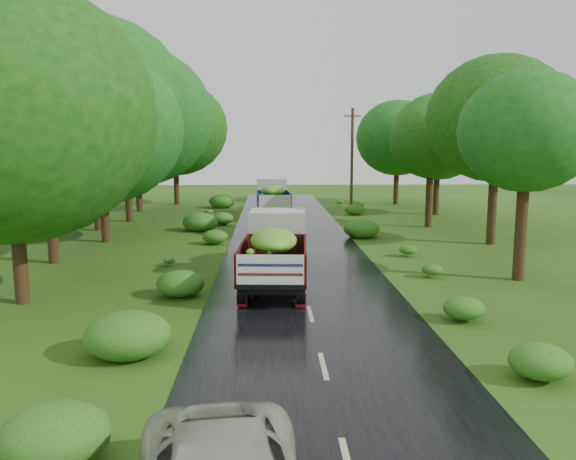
{
  "coord_description": "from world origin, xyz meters",
  "views": [
    {
      "loc": [
        -1.24,
        -12.16,
        5.0
      ],
      "look_at": [
        -0.47,
        9.69,
        1.7
      ],
      "focal_mm": 35.0,
      "sensor_mm": 36.0,
      "label": 1
    }
  ],
  "objects": [
    {
      "name": "ground",
      "position": [
        0.0,
        0.0,
        0.0
      ],
      "size": [
        120.0,
        120.0,
        0.0
      ],
      "primitive_type": "plane",
      "color": "#1E470F",
      "rests_on": "ground"
    },
    {
      "name": "road",
      "position": [
        0.0,
        5.0,
        0.01
      ],
      "size": [
        6.5,
        80.0,
        0.02
      ],
      "primitive_type": "cube",
      "color": "black",
      "rests_on": "ground"
    },
    {
      "name": "road_lines",
      "position": [
        0.0,
        6.0,
        0.02
      ],
      "size": [
        0.12,
        69.6,
        0.0
      ],
      "color": "#BFB78C",
      "rests_on": "road"
    },
    {
      "name": "truck_near",
      "position": [
        -0.99,
        7.43,
        1.43
      ],
      "size": [
        2.49,
        6.15,
        2.53
      ],
      "rotation": [
        0.0,
        0.0,
        -0.06
      ],
      "color": "black",
      "rests_on": "ground"
    },
    {
      "name": "truck_far",
      "position": [
        -0.93,
        27.3,
        1.47
      ],
      "size": [
        2.4,
        6.26,
        2.6
      ],
      "rotation": [
        0.0,
        0.0,
        0.04
      ],
      "color": "black",
      "rests_on": "ground"
    },
    {
      "name": "utility_pole",
      "position": [
        4.94,
        29.29,
        3.97
      ],
      "size": [
        1.34,
        0.39,
        7.7
      ],
      "rotation": [
        0.0,
        0.0,
        0.22
      ],
      "color": "#382616",
      "rests_on": "ground"
    },
    {
      "name": "trees_left",
      "position": [
        -10.32,
        21.91,
        6.59
      ],
      "size": [
        6.76,
        34.63,
        9.5
      ],
      "color": "black",
      "rests_on": "ground"
    },
    {
      "name": "trees_right",
      "position": [
        9.72,
        23.21,
        5.65
      ],
      "size": [
        6.27,
        30.86,
        7.98
      ],
      "color": "black",
      "rests_on": "ground"
    },
    {
      "name": "shrubs",
      "position": [
        0.0,
        14.0,
        0.35
      ],
      "size": [
        11.9,
        44.0,
        0.7
      ],
      "color": "#276217",
      "rests_on": "ground"
    }
  ]
}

